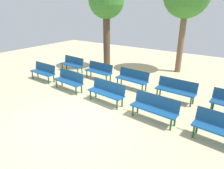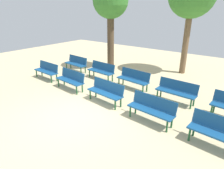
% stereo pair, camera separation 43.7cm
% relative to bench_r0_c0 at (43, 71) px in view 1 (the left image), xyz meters
% --- Properties ---
extents(ground_plane, '(25.54, 25.54, 0.00)m').
position_rel_bench_r0_c0_xyz_m(ground_plane, '(4.13, -1.88, -0.50)').
color(ground_plane, '#CCB789').
extents(bench_r0_c0, '(1.62, 0.55, 0.87)m').
position_rel_bench_r0_c0_xyz_m(bench_r0_c0, '(0.00, 0.00, 0.00)').
color(bench_r0_c0, navy).
rests_on(bench_r0_c0, ground_plane).
extents(bench_r0_c1, '(1.63, 0.61, 0.87)m').
position_rel_bench_r0_c0_xyz_m(bench_r0_c1, '(2.10, -0.19, 0.00)').
color(bench_r0_c1, navy).
rests_on(bench_r0_c1, ground_plane).
extents(bench_r0_c2, '(1.64, 0.62, 0.87)m').
position_rel_bench_r0_c0_xyz_m(bench_r0_c2, '(4.29, -0.29, 0.00)').
color(bench_r0_c2, navy).
rests_on(bench_r0_c2, ground_plane).
extents(bench_r0_c3, '(1.63, 0.60, 0.87)m').
position_rel_bench_r0_c0_xyz_m(bench_r0_c3, '(6.39, -0.48, 0.00)').
color(bench_r0_c3, navy).
rests_on(bench_r0_c3, ground_plane).
extents(bench_r0_c4, '(1.64, 0.62, 0.87)m').
position_rel_bench_r0_c0_xyz_m(bench_r0_c4, '(8.47, -0.59, 0.00)').
color(bench_r0_c4, navy).
rests_on(bench_r0_c4, ground_plane).
extents(bench_r1_c0, '(1.64, 0.62, 0.87)m').
position_rel_bench_r0_c0_xyz_m(bench_r1_c0, '(0.17, 1.94, 0.00)').
color(bench_r1_c0, navy).
rests_on(bench_r1_c0, ground_plane).
extents(bench_r1_c1, '(1.63, 0.60, 0.87)m').
position_rel_bench_r0_c0_xyz_m(bench_r1_c1, '(2.31, 1.76, 0.00)').
color(bench_r1_c1, navy).
rests_on(bench_r1_c1, ground_plane).
extents(bench_r1_c2, '(1.64, 0.62, 0.87)m').
position_rel_bench_r0_c0_xyz_m(bench_r1_c2, '(4.37, 1.65, 0.00)').
color(bench_r1_c2, navy).
rests_on(bench_r1_c2, ground_plane).
extents(bench_r1_c3, '(1.62, 0.56, 0.87)m').
position_rel_bench_r0_c0_xyz_m(bench_r1_c3, '(6.49, 1.47, 0.00)').
color(bench_r1_c3, navy).
rests_on(bench_r1_c3, ground_plane).
extents(tree_0, '(2.02, 2.02, 4.98)m').
position_rel_bench_r0_c0_xyz_m(tree_0, '(1.46, 3.65, 3.32)').
color(tree_0, '#4C3A28').
rests_on(tree_0, ground_plane).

